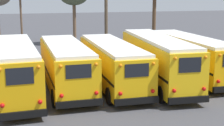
{
  "coord_description": "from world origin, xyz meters",
  "views": [
    {
      "loc": [
        -5.83,
        -22.19,
        6.34
      ],
      "look_at": [
        0.0,
        -0.41,
        1.6
      ],
      "focal_mm": 55.0,
      "sensor_mm": 36.0,
      "label": 1
    }
  ],
  "objects_px": {
    "school_bus_1": "(66,65)",
    "utility_pole": "(106,9)",
    "school_bus_2": "(112,63)",
    "school_bus_4": "(190,55)",
    "school_bus_3": "(157,59)",
    "school_bus_0": "(16,68)"
  },
  "relations": [
    {
      "from": "school_bus_0",
      "to": "school_bus_2",
      "type": "relative_size",
      "value": 0.99
    },
    {
      "from": "school_bus_1",
      "to": "school_bus_2",
      "type": "bearing_deg",
      "value": -0.03
    },
    {
      "from": "school_bus_0",
      "to": "school_bus_4",
      "type": "relative_size",
      "value": 0.99
    },
    {
      "from": "school_bus_2",
      "to": "school_bus_3",
      "type": "relative_size",
      "value": 0.96
    },
    {
      "from": "school_bus_1",
      "to": "school_bus_4",
      "type": "distance_m",
      "value": 9.38
    },
    {
      "from": "school_bus_3",
      "to": "utility_pole",
      "type": "bearing_deg",
      "value": 91.58
    },
    {
      "from": "school_bus_1",
      "to": "school_bus_4",
      "type": "bearing_deg",
      "value": 5.03
    },
    {
      "from": "school_bus_2",
      "to": "school_bus_4",
      "type": "bearing_deg",
      "value": 7.53
    },
    {
      "from": "school_bus_3",
      "to": "school_bus_2",
      "type": "bearing_deg",
      "value": 172.86
    },
    {
      "from": "school_bus_0",
      "to": "school_bus_2",
      "type": "bearing_deg",
      "value": 5.81
    },
    {
      "from": "school_bus_0",
      "to": "utility_pole",
      "type": "relative_size",
      "value": 1.14
    },
    {
      "from": "school_bus_4",
      "to": "utility_pole",
      "type": "height_order",
      "value": "utility_pole"
    },
    {
      "from": "school_bus_1",
      "to": "utility_pole",
      "type": "bearing_deg",
      "value": 65.07
    },
    {
      "from": "school_bus_4",
      "to": "school_bus_2",
      "type": "bearing_deg",
      "value": -172.47
    },
    {
      "from": "school_bus_4",
      "to": "utility_pole",
      "type": "relative_size",
      "value": 1.15
    },
    {
      "from": "school_bus_1",
      "to": "utility_pole",
      "type": "distance_m",
      "value": 14.23
    },
    {
      "from": "school_bus_0",
      "to": "school_bus_3",
      "type": "bearing_deg",
      "value": 1.49
    },
    {
      "from": "school_bus_3",
      "to": "school_bus_4",
      "type": "bearing_deg",
      "value": 21.28
    },
    {
      "from": "school_bus_1",
      "to": "school_bus_3",
      "type": "height_order",
      "value": "school_bus_3"
    },
    {
      "from": "school_bus_4",
      "to": "utility_pole",
      "type": "bearing_deg",
      "value": 106.4
    },
    {
      "from": "school_bus_0",
      "to": "school_bus_3",
      "type": "distance_m",
      "value": 9.35
    },
    {
      "from": "school_bus_1",
      "to": "school_bus_3",
      "type": "xyz_separation_m",
      "value": [
        6.23,
        -0.39,
        0.13
      ]
    }
  ]
}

